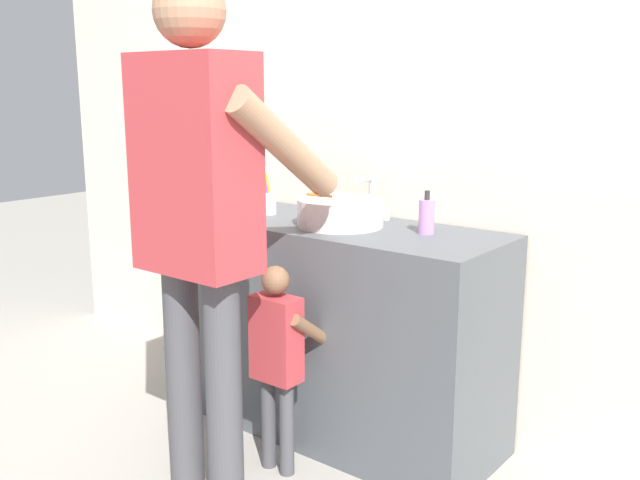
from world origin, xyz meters
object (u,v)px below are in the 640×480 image
child_toddler (278,351)px  adult_parent (200,198)px  soap_bottle (427,216)px  toothbrush_cup (268,202)px

child_toddler → adult_parent: 0.66m
soap_bottle → adult_parent: adult_parent is taller
adult_parent → child_toddler: bearing=66.9°
child_toddler → adult_parent: bearing=-113.1°
toothbrush_cup → child_toddler: bearing=-44.7°
toothbrush_cup → soap_bottle: bearing=4.4°
toothbrush_cup → child_toddler: (0.41, -0.41, -0.47)m
adult_parent → toothbrush_cup: bearing=114.4°
adult_parent → soap_bottle: bearing=57.7°
toothbrush_cup → adult_parent: (0.30, -0.66, 0.13)m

